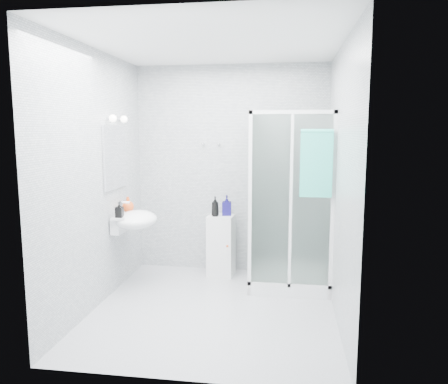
% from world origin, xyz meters
% --- Properties ---
extents(room, '(2.40, 2.60, 2.60)m').
position_xyz_m(room, '(0.00, 0.00, 1.30)').
color(room, '#BABFC0').
rests_on(room, ground).
extents(shower_enclosure, '(0.90, 0.95, 2.00)m').
position_xyz_m(shower_enclosure, '(0.67, 0.77, 0.45)').
color(shower_enclosure, white).
rests_on(shower_enclosure, ground).
extents(wall_basin, '(0.46, 0.56, 0.35)m').
position_xyz_m(wall_basin, '(-0.99, 0.45, 0.80)').
color(wall_basin, white).
rests_on(wall_basin, ground).
extents(mirror, '(0.02, 0.60, 0.70)m').
position_xyz_m(mirror, '(-1.19, 0.45, 1.50)').
color(mirror, white).
rests_on(mirror, room).
extents(vanity_lights, '(0.10, 0.40, 0.08)m').
position_xyz_m(vanity_lights, '(-1.14, 0.45, 1.92)').
color(vanity_lights, silver).
rests_on(vanity_lights, room).
extents(wall_hooks, '(0.23, 0.06, 0.03)m').
position_xyz_m(wall_hooks, '(-0.25, 1.26, 1.62)').
color(wall_hooks, silver).
rests_on(wall_hooks, room).
extents(storage_cabinet, '(0.33, 0.35, 0.76)m').
position_xyz_m(storage_cabinet, '(-0.09, 1.06, 0.38)').
color(storage_cabinet, white).
rests_on(storage_cabinet, ground).
extents(hand_towel, '(0.32, 0.05, 0.69)m').
position_xyz_m(hand_towel, '(1.00, 0.36, 1.48)').
color(hand_towel, '#33C2A9').
rests_on(hand_towel, shower_enclosure).
extents(shampoo_bottle_a, '(0.11, 0.12, 0.24)m').
position_xyz_m(shampoo_bottle_a, '(-0.15, 1.00, 0.88)').
color(shampoo_bottle_a, black).
rests_on(shampoo_bottle_a, storage_cabinet).
extents(shampoo_bottle_b, '(0.12, 0.12, 0.25)m').
position_xyz_m(shampoo_bottle_b, '(-0.02, 1.09, 0.88)').
color(shampoo_bottle_b, '#130D53').
rests_on(shampoo_bottle_b, storage_cabinet).
extents(soap_dispenser_orange, '(0.17, 0.17, 0.17)m').
position_xyz_m(soap_dispenser_orange, '(-1.11, 0.60, 0.95)').
color(soap_dispenser_orange, '#D14A18').
rests_on(soap_dispenser_orange, wall_basin).
extents(soap_dispenser_black, '(0.08, 0.08, 0.17)m').
position_xyz_m(soap_dispenser_black, '(-1.08, 0.26, 0.95)').
color(soap_dispenser_black, black).
rests_on(soap_dispenser_black, wall_basin).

